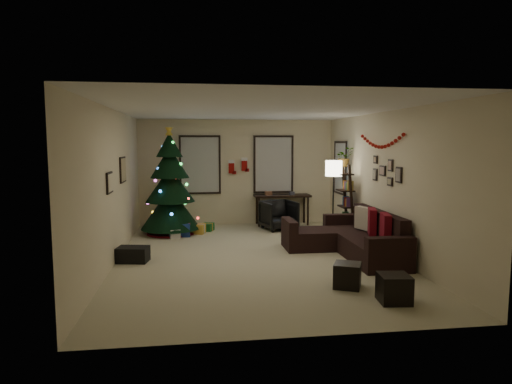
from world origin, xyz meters
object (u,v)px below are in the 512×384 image
desk (282,198)px  desk_chair (279,215)px  sofa (351,240)px  bookshelf (347,202)px  christmas_tree (170,189)px

desk → desk_chair: (-0.21, -0.65, -0.33)m
sofa → desk: bearing=102.7°
sofa → bookshelf: (0.44, 1.52, 0.53)m
christmas_tree → bookshelf: christmas_tree is taller
desk_chair → bookshelf: size_ratio=0.44×
christmas_tree → desk_chair: size_ratio=3.56×
desk_chair → christmas_tree: bearing=168.0°
christmas_tree → desk_chair: christmas_tree is taller
christmas_tree → desk_chair: bearing=3.5°
bookshelf → desk: bearing=124.6°
desk → sofa: bearing=-77.3°
bookshelf → sofa: bearing=-106.2°
christmas_tree → bookshelf: (3.96, -0.87, -0.26)m
sofa → bookshelf: bookshelf is taller
christmas_tree → desk_chair: 2.68m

